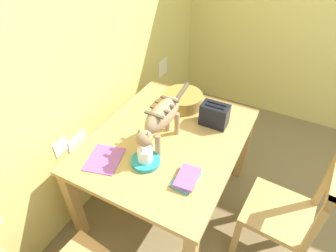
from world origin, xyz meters
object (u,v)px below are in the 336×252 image
(coffee_mug, at_px, (145,154))
(wicker_basket, at_px, (183,100))
(saucer_bowl, at_px, (146,161))
(magazine, at_px, (104,159))
(cat, at_px, (161,118))
(book_stack, at_px, (187,178))
(wooden_chair_far, at_px, (285,213))
(dining_table, at_px, (168,146))
(toaster, at_px, (214,115))

(coffee_mug, distance_m, wicker_basket, 0.69)
(saucer_bowl, xyz_separation_m, magazine, (-0.10, 0.25, -0.01))
(cat, height_order, saucer_bowl, cat)
(coffee_mug, distance_m, magazine, 0.28)
(magazine, distance_m, wicker_basket, 0.81)
(book_stack, relative_size, wooden_chair_far, 0.22)
(saucer_bowl, bearing_deg, magazine, 111.53)
(dining_table, bearing_deg, magazine, 145.84)
(book_stack, bearing_deg, magazine, 99.17)
(magazine, height_order, book_stack, book_stack)
(toaster, bearing_deg, wicker_basket, 69.52)
(cat, xyz_separation_m, wooden_chair_far, (0.06, -0.88, -0.51))
(toaster, bearing_deg, saucer_bowl, 157.12)
(book_stack, bearing_deg, wooden_chair_far, -65.23)
(dining_table, distance_m, toaster, 0.41)
(dining_table, height_order, coffee_mug, coffee_mug)
(saucer_bowl, bearing_deg, wicker_basket, 5.61)
(coffee_mug, relative_size, magazine, 0.57)
(coffee_mug, bearing_deg, saucer_bowl, 180.00)
(toaster, bearing_deg, cat, 147.47)
(magazine, bearing_deg, wicker_basket, -27.99)
(magazine, distance_m, toaster, 0.84)
(magazine, height_order, wicker_basket, wicker_basket)
(cat, distance_m, book_stack, 0.41)
(dining_table, distance_m, wooden_chair_far, 0.90)
(saucer_bowl, relative_size, magazine, 0.77)
(saucer_bowl, bearing_deg, cat, -1.24)
(saucer_bowl, distance_m, wicker_basket, 0.69)
(dining_table, xyz_separation_m, coffee_mug, (-0.28, 0.01, 0.16))
(dining_table, height_order, book_stack, book_stack)
(toaster, xyz_separation_m, wooden_chair_far, (-0.31, -0.65, -0.37))
(book_stack, bearing_deg, dining_table, 43.41)
(dining_table, bearing_deg, wicker_basket, 10.90)
(magazine, relative_size, wicker_basket, 0.77)
(cat, relative_size, wooden_chair_far, 0.69)
(coffee_mug, xyz_separation_m, wicker_basket, (0.69, 0.07, -0.02))
(coffee_mug, bearing_deg, magazine, 112.16)
(wooden_chair_far, bearing_deg, magazine, 111.67)
(toaster, distance_m, wooden_chair_far, 0.81)
(cat, relative_size, coffee_mug, 4.60)
(cat, bearing_deg, coffee_mug, 89.98)
(wooden_chair_far, bearing_deg, coffee_mug, 110.35)
(magazine, xyz_separation_m, book_stack, (0.09, -0.54, 0.02))
(cat, bearing_deg, wicker_basket, -80.37)
(cat, distance_m, coffee_mug, 0.25)
(saucer_bowl, distance_m, magazine, 0.27)
(wooden_chair_far, bearing_deg, wicker_basket, 70.04)
(book_stack, bearing_deg, wicker_basket, 27.17)
(dining_table, height_order, magazine, magazine)
(magazine, bearing_deg, wooden_chair_far, -87.16)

